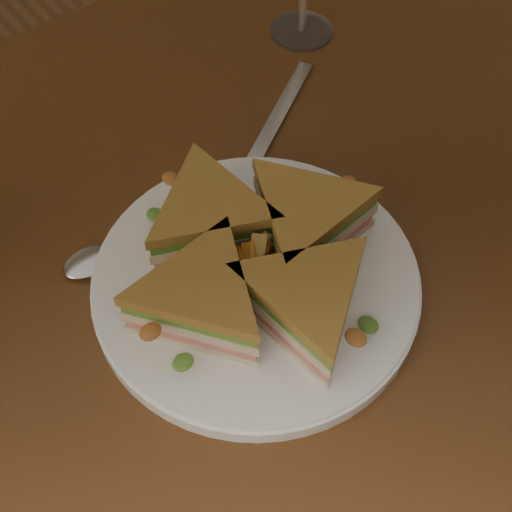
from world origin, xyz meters
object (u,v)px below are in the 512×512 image
object	(u,v)px
table	(239,276)
sandwich_wedges	(256,259)
spoon	(108,250)
knife	(271,129)
plate	(256,283)

from	to	relation	value
table	sandwich_wedges	distance (m)	0.17
spoon	knife	bearing A→B (deg)	5.88
table	plate	world-z (taller)	plate
sandwich_wedges	spoon	bearing A→B (deg)	126.19
table	spoon	bearing A→B (deg)	160.24
table	knife	bearing A→B (deg)	36.06
plate	table	bearing A→B (deg)	65.07
sandwich_wedges	table	bearing A→B (deg)	65.07
plate	knife	world-z (taller)	plate
table	plate	size ratio (longest dim) A/B	4.01
table	sandwich_wedges	xyz separation A→B (m)	(-0.03, -0.07, 0.14)
table	knife	size ratio (longest dim) A/B	6.23
sandwich_wedges	spoon	size ratio (longest dim) A/B	1.48
plate	spoon	size ratio (longest dim) A/B	1.63
spoon	knife	size ratio (longest dim) A/B	0.96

